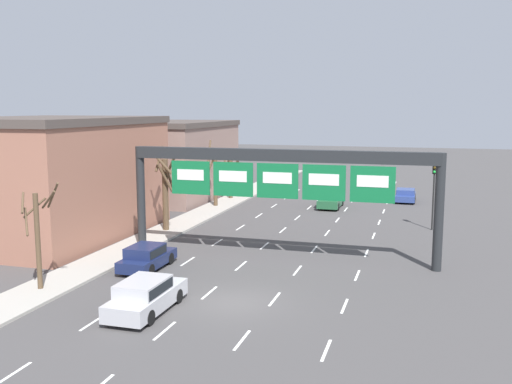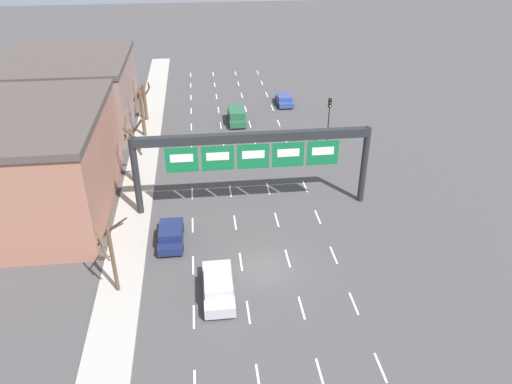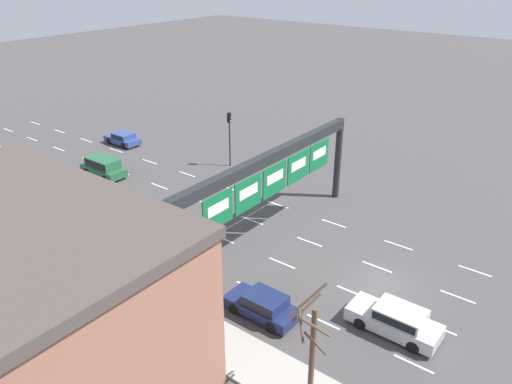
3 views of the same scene
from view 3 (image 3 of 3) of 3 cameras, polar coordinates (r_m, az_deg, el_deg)
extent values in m
plane|color=#474444|center=(31.03, 14.05, -10.28)|extent=(220.00, 220.00, 0.00)
cube|color=#A8A399|center=(24.34, 3.82, -21.01)|extent=(2.80, 110.00, 0.15)
cube|color=white|center=(26.35, 17.57, -18.23)|extent=(0.12, 2.00, 0.01)
cube|color=white|center=(27.74, 7.69, -14.49)|extent=(0.12, 2.00, 0.01)
cube|color=white|center=(29.92, -0.71, -10.87)|extent=(0.12, 2.00, 0.01)
cube|color=white|center=(32.72, -7.66, -7.62)|extent=(0.12, 2.00, 0.01)
cube|color=white|center=(36.01, -13.35, -4.84)|extent=(0.12, 2.00, 0.01)
cube|color=white|center=(39.65, -18.00, -2.51)|extent=(0.12, 2.00, 0.01)
cube|color=white|center=(43.56, -21.83, -0.57)|extent=(0.12, 2.00, 0.01)
cube|color=white|center=(47.68, -25.02, 1.04)|extent=(0.12, 2.00, 0.01)
cube|color=white|center=(28.81, 20.05, -14.33)|extent=(0.12, 2.00, 0.01)
cube|color=white|center=(30.09, 10.95, -11.17)|extent=(0.12, 2.00, 0.01)
cube|color=white|center=(32.11, 2.98, -8.11)|extent=(0.12, 2.00, 0.01)
cube|color=white|center=(34.74, -3.83, -5.33)|extent=(0.12, 2.00, 0.01)
cube|color=white|center=(37.85, -9.54, -2.92)|extent=(0.12, 2.00, 0.01)
cube|color=white|center=(41.33, -14.33, -0.86)|extent=(0.12, 2.00, 0.01)
cube|color=white|center=(45.09, -18.34, 0.86)|extent=(0.12, 2.00, 0.01)
cube|color=white|center=(49.08, -21.71, 2.31)|extent=(0.12, 2.00, 0.01)
cube|color=white|center=(53.24, -24.58, 3.53)|extent=(0.12, 2.00, 0.01)
cube|color=white|center=(57.53, -27.03, 4.57)|extent=(0.12, 2.00, 0.01)
cube|color=white|center=(31.42, 22.06, -11.04)|extent=(0.12, 2.00, 0.01)
cube|color=white|center=(32.60, 13.67, -8.32)|extent=(0.12, 2.00, 0.01)
cube|color=white|center=(34.48, 6.13, -5.68)|extent=(0.12, 2.00, 0.01)
cube|color=white|center=(36.94, -0.45, -3.28)|extent=(0.12, 2.00, 0.01)
cube|color=white|center=(39.87, -6.12, -1.17)|extent=(0.12, 2.00, 0.01)
cube|color=white|center=(43.19, -10.96, 0.65)|extent=(0.12, 2.00, 0.01)
cube|color=white|center=(46.81, -15.08, 2.19)|extent=(0.12, 2.00, 0.01)
cube|color=white|center=(50.66, -18.60, 3.50)|extent=(0.12, 2.00, 0.01)
cube|color=white|center=(54.70, -21.62, 4.61)|extent=(0.12, 2.00, 0.01)
cube|color=white|center=(58.89, -24.22, 5.55)|extent=(0.12, 2.00, 0.01)
cube|color=white|center=(63.19, -26.48, 6.36)|extent=(0.12, 2.00, 0.01)
cube|color=white|center=(34.16, 23.72, -8.25)|extent=(0.12, 2.00, 0.01)
cube|color=white|center=(35.25, 15.96, -5.87)|extent=(0.12, 2.00, 0.01)
cube|color=white|center=(36.99, 8.85, -3.57)|extent=(0.12, 2.00, 0.01)
cube|color=white|center=(39.29, 2.51, -1.46)|extent=(0.12, 2.00, 0.01)
cube|color=white|center=(42.06, -3.05, 0.41)|extent=(0.12, 2.00, 0.01)
cube|color=white|center=(45.22, -7.88, 2.03)|extent=(0.12, 2.00, 0.01)
cube|color=white|center=(48.69, -12.06, 3.42)|extent=(0.12, 2.00, 0.01)
cube|color=white|center=(52.40, -15.67, 4.60)|extent=(0.12, 2.00, 0.01)
cube|color=white|center=(56.32, -18.81, 5.61)|extent=(0.12, 2.00, 0.01)
cube|color=white|center=(60.39, -21.54, 6.47)|extent=(0.12, 2.00, 0.01)
cube|color=white|center=(64.60, -23.92, 7.21)|extent=(0.12, 2.00, 0.01)
cylinder|color=#232628|center=(26.89, -9.95, -7.46)|extent=(0.53, 0.53, 6.56)
cylinder|color=#232628|center=(39.84, 9.34, 3.76)|extent=(0.53, 0.53, 6.56)
cube|color=#232628|center=(31.59, 1.68, 4.01)|extent=(18.10, 0.60, 0.70)
cube|color=#116B38|center=(28.13, -4.37, -2.14)|extent=(2.48, 0.08, 2.04)
cube|color=white|center=(28.02, -4.32, -1.84)|extent=(1.74, 0.02, 0.65)
cube|color=#116B38|center=(29.99, -0.91, -0.25)|extent=(2.48, 0.08, 2.04)
cube|color=white|center=(29.88, -0.84, 0.05)|extent=(1.74, 0.02, 0.65)
cube|color=#116B38|center=(31.97, 2.14, 1.42)|extent=(2.48, 0.08, 2.04)
cube|color=white|center=(31.87, 2.21, 1.70)|extent=(1.74, 0.02, 0.65)
cube|color=#116B38|center=(34.06, 4.82, 2.88)|extent=(2.48, 0.08, 2.04)
cube|color=white|center=(33.96, 4.90, 3.15)|extent=(1.74, 0.02, 0.65)
cube|color=#116B38|center=(36.23, 7.20, 4.17)|extent=(2.48, 0.08, 2.04)
cube|color=white|center=(36.14, 7.27, 4.42)|extent=(1.74, 0.02, 0.65)
cube|color=#9E6651|center=(24.32, -27.00, -12.33)|extent=(11.19, 15.19, 7.82)
cube|color=#19234C|center=(27.65, 0.63, -13.05)|extent=(1.76, 4.11, 0.60)
cube|color=#19234C|center=(27.17, 1.06, -12.27)|extent=(1.62, 2.14, 0.58)
cube|color=black|center=(27.17, 1.06, -12.27)|extent=(1.66, 1.97, 0.42)
cylinder|color=black|center=(27.88, -2.46, -13.16)|extent=(0.22, 0.66, 0.66)
cylinder|color=black|center=(28.85, -0.40, -11.62)|extent=(0.22, 0.66, 0.66)
cylinder|color=black|center=(26.70, 1.76, -15.17)|extent=(0.22, 0.66, 0.66)
cylinder|color=black|center=(27.71, 3.74, -13.47)|extent=(0.22, 0.66, 0.66)
cube|color=#235B38|center=(46.31, -17.02, 2.40)|extent=(1.83, 4.38, 0.67)
cube|color=#235B38|center=(46.00, -17.11, 3.24)|extent=(1.68, 3.07, 0.80)
cube|color=black|center=(46.00, -17.11, 3.24)|extent=(1.72, 2.82, 0.58)
cylinder|color=black|center=(46.99, -18.75, 2.22)|extent=(0.22, 0.66, 0.66)
cylinder|color=black|center=(47.83, -17.15, 2.85)|extent=(0.22, 0.66, 0.66)
cylinder|color=black|center=(44.95, -16.83, 1.45)|extent=(0.22, 0.66, 0.66)
cylinder|color=black|center=(45.82, -15.19, 2.12)|extent=(0.22, 0.66, 0.66)
cube|color=navy|center=(53.87, -15.00, 5.78)|extent=(1.79, 3.96, 0.56)
cube|color=navy|center=(53.52, -14.90, 6.27)|extent=(1.65, 2.06, 0.49)
cube|color=black|center=(53.52, -14.90, 6.27)|extent=(1.69, 1.90, 0.36)
cylinder|color=black|center=(54.38, -16.43, 5.62)|extent=(0.22, 0.66, 0.66)
cylinder|color=black|center=(55.28, -15.10, 6.10)|extent=(0.22, 0.66, 0.66)
cylinder|color=black|center=(52.56, -14.86, 5.14)|extent=(0.22, 0.66, 0.66)
cylinder|color=black|center=(53.49, -13.51, 5.64)|extent=(0.22, 0.66, 0.66)
cube|color=#B7B7BC|center=(27.54, 15.43, -14.16)|extent=(1.87, 4.76, 0.72)
cube|color=#B7B7BC|center=(27.07, 16.16, -13.27)|extent=(1.72, 2.48, 0.60)
cube|color=black|center=(27.07, 16.16, -13.27)|extent=(1.76, 2.28, 0.43)
cylinder|color=black|center=(27.46, 11.84, -14.47)|extent=(0.22, 0.66, 0.66)
cylinder|color=black|center=(28.70, 13.40, -12.66)|extent=(0.22, 0.66, 0.66)
cylinder|color=black|center=(26.74, 17.52, -16.52)|extent=(0.22, 0.66, 0.66)
cylinder|color=black|center=(28.01, 18.83, -14.54)|extent=(0.22, 0.66, 0.66)
cylinder|color=black|center=(46.03, -3.02, 5.46)|extent=(0.12, 0.12, 4.18)
cube|color=black|center=(45.23, -3.09, 8.49)|extent=(0.30, 0.24, 0.90)
sphere|color=#3D0E0C|center=(45.07, -2.97, 8.82)|extent=(0.20, 0.20, 0.20)
sphere|color=#412F0C|center=(45.15, -2.97, 8.46)|extent=(0.20, 0.20, 0.20)
sphere|color=green|center=(45.24, -2.96, 8.09)|extent=(0.20, 0.20, 0.20)
cylinder|color=brown|center=(38.82, -26.83, -0.56)|extent=(0.37, 0.37, 4.75)
cylinder|color=brown|center=(30.23, -17.21, -5.56)|extent=(0.43, 0.43, 5.16)
cylinder|color=brown|center=(28.75, -16.85, -1.90)|extent=(1.42, 0.48, 1.55)
cylinder|color=brown|center=(28.90, -18.64, -1.43)|extent=(0.39, 1.08, 1.81)
cylinder|color=brown|center=(29.75, -17.89, -0.86)|extent=(1.41, 1.01, 1.87)
cylinder|color=brown|center=(29.48, -16.67, -3.62)|extent=(1.04, 0.75, 1.96)
cylinder|color=brown|center=(29.76, -16.79, -3.25)|extent=(0.41, 1.01, 1.66)
cylinder|color=brown|center=(22.16, 6.45, -17.96)|extent=(0.25, 0.25, 4.74)
cylinder|color=brown|center=(21.14, 6.80, -16.82)|extent=(0.76, 0.85, 1.27)
cylinder|color=brown|center=(21.02, 5.18, -14.98)|extent=(0.91, 0.88, 0.99)
cylinder|color=brown|center=(20.45, 6.79, -15.09)|extent=(0.77, 1.07, 0.91)
cylinder|color=brown|center=(21.34, 5.89, -12.20)|extent=(1.47, 1.13, 1.48)
cylinder|color=brown|center=(21.29, 5.77, -12.99)|extent=(1.28, 0.73, 1.05)
camera|label=1|loc=(36.42, 59.73, -1.46)|focal=40.00mm
camera|label=2|loc=(26.87, 83.30, 12.13)|focal=35.00mm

